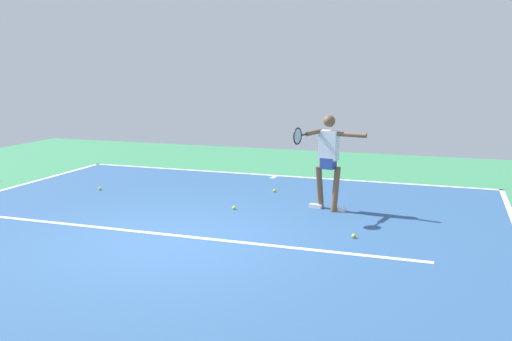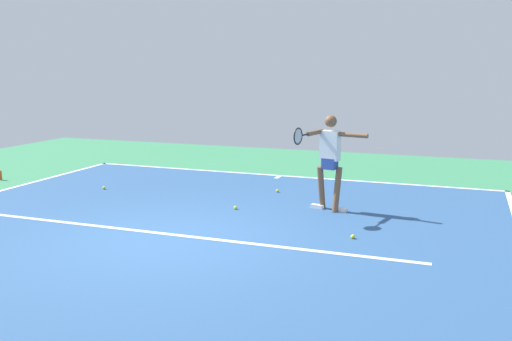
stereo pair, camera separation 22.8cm
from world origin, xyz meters
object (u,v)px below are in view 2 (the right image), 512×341
tennis_player (329,156)px  tennis_ball_by_baseline (278,191)px  water_bottle (0,175)px  tennis_ball_near_service_line (235,208)px  tennis_ball_near_player (104,188)px  tennis_ball_by_sideline (353,237)px

tennis_player → tennis_ball_by_baseline: 2.00m
tennis_player → water_bottle: 7.79m
tennis_ball_near_service_line → water_bottle: 6.16m
tennis_ball_by_baseline → water_bottle: size_ratio=0.30×
tennis_ball_near_player → tennis_ball_by_sideline: bearing=163.5°
tennis_player → tennis_ball_by_baseline: bearing=-27.4°
tennis_ball_near_player → tennis_ball_near_service_line: (-3.29, 0.62, 0.00)m
tennis_ball_near_player → water_bottle: 2.84m
tennis_ball_by_baseline → tennis_ball_near_service_line: (0.27, 1.63, 0.00)m
tennis_ball_by_baseline → tennis_ball_near_service_line: size_ratio=1.00×
tennis_ball_by_baseline → tennis_ball_by_sideline: size_ratio=1.00×
tennis_player → tennis_ball_by_sideline: bearing=128.2°
tennis_ball_near_service_line → water_bottle: bearing=-6.0°
water_bottle → tennis_ball_near_player: bearing=179.5°
tennis_ball_near_service_line → tennis_ball_by_baseline: bearing=-99.5°
tennis_player → tennis_ball_near_player: (4.90, -0.11, -0.97)m
tennis_ball_by_sideline → water_bottle: (8.49, -1.70, 0.08)m
tennis_ball_near_player → tennis_ball_by_sideline: 5.89m
tennis_ball_near_player → tennis_ball_by_sideline: same height
tennis_player → tennis_ball_near_player: size_ratio=26.35×
tennis_ball_by_sideline → water_bottle: 8.66m
tennis_ball_near_player → tennis_ball_by_sideline: (-5.65, 1.67, 0.00)m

